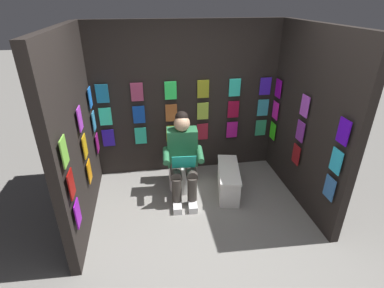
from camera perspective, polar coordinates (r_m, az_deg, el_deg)
ground_plane at (r=3.39m, az=4.13°, el=-21.06°), size 30.00×30.00×0.00m
display_wall_back at (r=4.42m, az=-1.11°, el=8.38°), size 2.80×0.14×2.24m
display_wall_left at (r=3.98m, az=21.54°, el=4.38°), size 0.14×1.90×2.24m
display_wall_right at (r=3.54m, az=-21.64°, el=1.67°), size 0.14×1.90×2.24m
toilet at (r=4.25m, az=-1.95°, el=-4.20°), size 0.42×0.57×0.77m
person_reading at (r=3.92m, az=-1.78°, el=-2.45°), size 0.54×0.70×1.19m
comic_longbox_near at (r=4.20m, az=7.00°, el=-6.93°), size 0.42×0.82×0.39m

